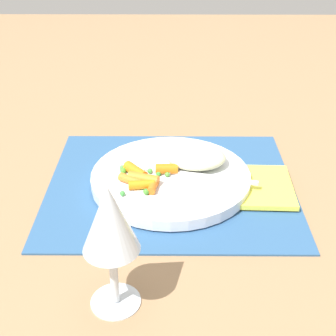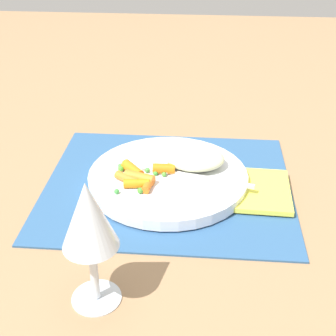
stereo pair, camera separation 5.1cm
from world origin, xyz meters
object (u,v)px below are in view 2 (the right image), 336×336
object	(u,v)px
carrot_portion	(141,176)
fork	(185,175)
rice_mound	(195,158)
wine_glass	(89,220)
plate	(168,178)
napkin	(259,190)

from	to	relation	value
carrot_portion	fork	distance (m)	0.07
rice_mound	carrot_portion	world-z (taller)	rice_mound
carrot_portion	wine_glass	xyz separation A→B (m)	(0.02, 0.23, 0.09)
plate	fork	size ratio (longest dim) A/B	1.43
carrot_portion	napkin	world-z (taller)	carrot_portion
plate	wine_glass	size ratio (longest dim) A/B	1.57
plate	rice_mound	size ratio (longest dim) A/B	2.66
rice_mound	fork	bearing A→B (deg)	66.37
fork	wine_glass	distance (m)	0.28
plate	wine_glass	world-z (taller)	wine_glass
plate	napkin	world-z (taller)	plate
wine_glass	napkin	distance (m)	0.34
rice_mound	wine_glass	bearing A→B (deg)	69.14
rice_mound	fork	distance (m)	0.04
plate	carrot_portion	distance (m)	0.05
plate	rice_mound	bearing A→B (deg)	-148.43
plate	fork	world-z (taller)	fork
rice_mound	napkin	xyz separation A→B (m)	(-0.10, 0.04, -0.03)
wine_glass	napkin	world-z (taller)	wine_glass
carrot_portion	wine_glass	size ratio (longest dim) A/B	0.58
carrot_portion	napkin	bearing A→B (deg)	-177.56
carrot_portion	fork	bearing A→B (deg)	-165.91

